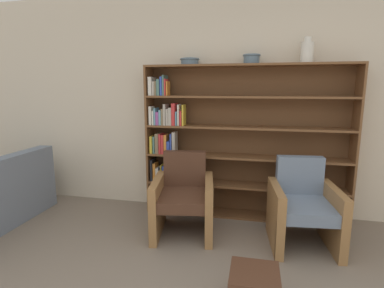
% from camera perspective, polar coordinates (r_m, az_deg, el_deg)
% --- Properties ---
extents(wall_back, '(12.00, 0.06, 2.75)m').
position_cam_1_polar(wall_back, '(3.80, 10.87, 7.31)').
color(wall_back, beige).
rests_on(wall_back, ground).
extents(bookshelf, '(2.44, 0.30, 1.85)m').
position_cam_1_polar(bookshelf, '(3.70, 6.63, -0.04)').
color(bookshelf, brown).
rests_on(bookshelf, ground).
extents(bowl_stoneware, '(0.23, 0.23, 0.08)m').
position_cam_1_polar(bowl_stoneware, '(3.70, -0.42, 15.51)').
color(bowl_stoneware, slate).
rests_on(bowl_stoneware, bookshelf).
extents(bowl_brass, '(0.20, 0.20, 0.11)m').
position_cam_1_polar(bowl_brass, '(3.62, 11.27, 15.68)').
color(bowl_brass, slate).
rests_on(bowl_brass, bookshelf).
extents(vase_tall, '(0.14, 0.14, 0.28)m').
position_cam_1_polar(vase_tall, '(3.66, 21.06, 16.07)').
color(vase_tall, silver).
rests_on(vase_tall, bookshelf).
extents(armchair_leather, '(0.74, 0.77, 0.87)m').
position_cam_1_polar(armchair_leather, '(3.35, -1.65, -10.21)').
color(armchair_leather, olive).
rests_on(armchair_leather, ground).
extents(armchair_cushioned, '(0.70, 0.74, 0.87)m').
position_cam_1_polar(armchair_cushioned, '(3.31, 20.38, -11.21)').
color(armchair_cushioned, olive).
rests_on(armchair_cushioned, ground).
extents(footstool, '(0.35, 0.35, 0.30)m').
position_cam_1_polar(footstool, '(2.37, 11.81, -23.89)').
color(footstool, olive).
rests_on(footstool, ground).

